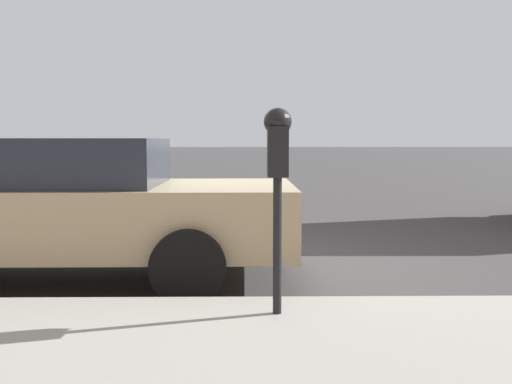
# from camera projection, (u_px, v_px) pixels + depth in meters

# --- Properties ---
(ground_plane) EXTENTS (220.00, 220.00, 0.00)m
(ground_plane) POSITION_uv_depth(u_px,v_px,m) (222.00, 261.00, 6.80)
(ground_plane) COLOR #3D3A3A
(parking_meter) EXTENTS (0.21, 0.19, 1.42)m
(parking_meter) POSITION_uv_depth(u_px,v_px,m) (278.00, 158.00, 4.07)
(parking_meter) COLOR black
(parking_meter) RESTS_ON sidewalk
(car_tan) EXTENTS (2.05, 4.98, 1.39)m
(car_tan) POSITION_uv_depth(u_px,v_px,m) (33.00, 204.00, 5.81)
(car_tan) COLOR tan
(car_tan) RESTS_ON ground_plane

